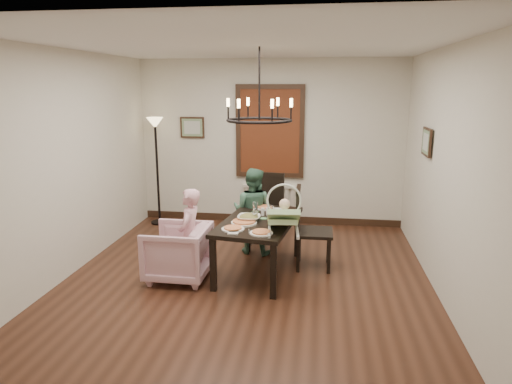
% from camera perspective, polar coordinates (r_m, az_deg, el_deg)
% --- Properties ---
extents(room_shell, '(4.51, 5.00, 2.81)m').
position_cam_1_polar(room_shell, '(5.72, -0.64, 3.53)').
color(room_shell, '#492719').
rests_on(room_shell, ground).
extents(dining_table, '(1.04, 1.60, 0.70)m').
position_cam_1_polar(dining_table, '(5.80, 0.39, -4.28)').
color(dining_table, black).
rests_on(dining_table, room_shell).
extents(chair_far, '(0.53, 0.53, 1.07)m').
position_cam_1_polar(chair_far, '(6.91, 1.21, -2.12)').
color(chair_far, black).
rests_on(chair_far, room_shell).
extents(chair_right, '(0.48, 0.48, 1.09)m').
position_cam_1_polar(chair_right, '(6.02, 7.30, -4.46)').
color(chair_right, black).
rests_on(chair_right, room_shell).
extents(armchair, '(0.77, 0.75, 0.69)m').
position_cam_1_polar(armchair, '(5.78, -9.75, -7.43)').
color(armchair, '#D4A2AA').
rests_on(armchair, room_shell).
extents(elderly_woman, '(0.24, 0.36, 0.96)m').
position_cam_1_polar(elderly_woman, '(5.65, -8.25, -6.36)').
color(elderly_woman, '#E6A2AE').
rests_on(elderly_woman, room_shell).
extents(seated_man, '(0.57, 0.48, 1.02)m').
position_cam_1_polar(seated_man, '(6.52, -0.40, -3.27)').
color(seated_man, '#426F56').
rests_on(seated_man, room_shell).
extents(baby_bouncer, '(0.48, 0.63, 0.39)m').
position_cam_1_polar(baby_bouncer, '(5.27, 3.45, -2.95)').
color(baby_bouncer, '#B8E69E').
rests_on(baby_bouncer, dining_table).
extents(salad_bowl, '(0.35, 0.35, 0.09)m').
position_cam_1_polar(salad_bowl, '(5.71, -0.89, -3.23)').
color(salad_bowl, white).
rests_on(salad_bowl, dining_table).
extents(pizza_platter, '(0.32, 0.32, 0.04)m').
position_cam_1_polar(pizza_platter, '(5.61, -1.51, -3.78)').
color(pizza_platter, tan).
rests_on(pizza_platter, dining_table).
extents(drinking_glass, '(0.07, 0.07, 0.14)m').
position_cam_1_polar(drinking_glass, '(5.68, -0.12, -3.04)').
color(drinking_glass, silver).
rests_on(drinking_glass, dining_table).
extents(window_blinds, '(1.00, 0.03, 1.40)m').
position_cam_1_polar(window_blinds, '(7.75, 1.74, 7.57)').
color(window_blinds, maroon).
rests_on(window_blinds, room_shell).
extents(radiator, '(0.92, 0.12, 0.62)m').
position_cam_1_polar(radiator, '(7.99, 1.70, -1.37)').
color(radiator, silver).
rests_on(radiator, room_shell).
extents(picture_back, '(0.42, 0.03, 0.36)m').
position_cam_1_polar(picture_back, '(8.02, -7.97, 7.99)').
color(picture_back, black).
rests_on(picture_back, room_shell).
extents(picture_right, '(0.03, 0.42, 0.36)m').
position_cam_1_polar(picture_right, '(6.29, 20.57, 5.88)').
color(picture_right, black).
rests_on(picture_right, room_shell).
extents(floor_lamp, '(0.30, 0.30, 1.80)m').
position_cam_1_polar(floor_lamp, '(8.00, -12.22, 2.37)').
color(floor_lamp, black).
rests_on(floor_lamp, room_shell).
extents(chandelier, '(0.80, 0.80, 0.04)m').
position_cam_1_polar(chandelier, '(5.55, 0.41, 8.95)').
color(chandelier, black).
rests_on(chandelier, room_shell).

